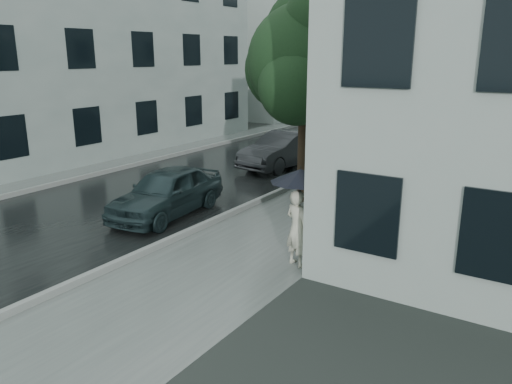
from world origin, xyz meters
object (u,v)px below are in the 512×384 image
Objects in this scene: car_near at (167,192)px; car_far at (284,150)px; lamp_post at (332,94)px; street_tree at (307,60)px; pedestrian at (297,228)px.

car_far is at bearing 87.00° from car_near.
car_near is at bearing -122.28° from lamp_post.
street_tree reaches higher than car_far.
pedestrian is 0.31× the size of lamp_post.
lamp_post is 6.75m from car_near.
car_near is 7.20m from car_far.
street_tree is 5.56m from car_near.
pedestrian is 4.84m from car_near.
lamp_post is 1.27× the size of car_far.
pedestrian is at bearing -18.74° from car_near.
pedestrian is at bearing -81.86° from lamp_post.
pedestrian is 6.09m from street_tree.
lamp_post is (-2.45, 6.97, 2.26)m from pedestrian.
street_tree is 2.70m from lamp_post.
car_far is at bearing 127.18° from street_tree.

